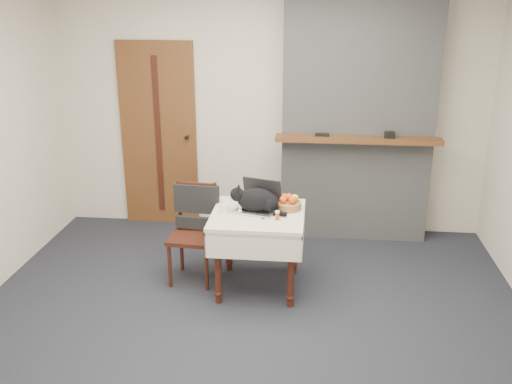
{
  "coord_description": "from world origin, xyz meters",
  "views": [
    {
      "loc": [
        0.49,
        -3.89,
        2.46
      ],
      "look_at": [
        0.01,
        0.51,
        0.91
      ],
      "focal_mm": 40.0,
      "sensor_mm": 36.0,
      "label": 1
    }
  ],
  "objects_px": {
    "door": "(159,135)",
    "pill_bottle": "(277,215)",
    "chair": "(195,218)",
    "cream_jar": "(224,209)",
    "fruit_basket": "(289,203)",
    "side_table": "(258,225)",
    "laptop": "(258,203)",
    "cat": "(258,201)"
  },
  "relations": [
    {
      "from": "cream_jar",
      "to": "pill_bottle",
      "type": "xyz_separation_m",
      "value": [
        0.46,
        -0.11,
        0.0
      ]
    },
    {
      "from": "side_table",
      "to": "chair",
      "type": "height_order",
      "value": "chair"
    },
    {
      "from": "cat",
      "to": "fruit_basket",
      "type": "height_order",
      "value": "cat"
    },
    {
      "from": "laptop",
      "to": "cat",
      "type": "bearing_deg",
      "value": -73.35
    },
    {
      "from": "cream_jar",
      "to": "fruit_basket",
      "type": "relative_size",
      "value": 0.33
    },
    {
      "from": "side_table",
      "to": "laptop",
      "type": "height_order",
      "value": "laptop"
    },
    {
      "from": "door",
      "to": "side_table",
      "type": "relative_size",
      "value": 2.56
    },
    {
      "from": "cream_jar",
      "to": "fruit_basket",
      "type": "height_order",
      "value": "fruit_basket"
    },
    {
      "from": "door",
      "to": "fruit_basket",
      "type": "height_order",
      "value": "door"
    },
    {
      "from": "door",
      "to": "cream_jar",
      "type": "bearing_deg",
      "value": -56.69
    },
    {
      "from": "chair",
      "to": "fruit_basket",
      "type": "bearing_deg",
      "value": 2.38
    },
    {
      "from": "door",
      "to": "chair",
      "type": "xyz_separation_m",
      "value": [
        0.65,
        -1.25,
        -0.44
      ]
    },
    {
      "from": "cat",
      "to": "laptop",
      "type": "bearing_deg",
      "value": 87.37
    },
    {
      "from": "door",
      "to": "chair",
      "type": "distance_m",
      "value": 1.47
    },
    {
      "from": "side_table",
      "to": "laptop",
      "type": "xyz_separation_m",
      "value": [
        -0.0,
        0.08,
        0.18
      ]
    },
    {
      "from": "door",
      "to": "fruit_basket",
      "type": "xyz_separation_m",
      "value": [
        1.48,
        -1.28,
        -0.25
      ]
    },
    {
      "from": "side_table",
      "to": "laptop",
      "type": "bearing_deg",
      "value": 92.85
    },
    {
      "from": "pill_bottle",
      "to": "laptop",
      "type": "bearing_deg",
      "value": 129.4
    },
    {
      "from": "laptop",
      "to": "side_table",
      "type": "bearing_deg",
      "value": -70.02
    },
    {
      "from": "fruit_basket",
      "to": "chair",
      "type": "distance_m",
      "value": 0.85
    },
    {
      "from": "laptop",
      "to": "fruit_basket",
      "type": "height_order",
      "value": "laptop"
    },
    {
      "from": "cream_jar",
      "to": "chair",
      "type": "bearing_deg",
      "value": 148.05
    },
    {
      "from": "door",
      "to": "chair",
      "type": "relative_size",
      "value": 2.27
    },
    {
      "from": "pill_bottle",
      "to": "fruit_basket",
      "type": "xyz_separation_m",
      "value": [
        0.08,
        0.26,
        0.01
      ]
    },
    {
      "from": "cream_jar",
      "to": "cat",
      "type": "bearing_deg",
      "value": 8.68
    },
    {
      "from": "cream_jar",
      "to": "chair",
      "type": "xyz_separation_m",
      "value": [
        -0.3,
        0.18,
        -0.17
      ]
    },
    {
      "from": "door",
      "to": "cat",
      "type": "xyz_separation_m",
      "value": [
        1.22,
        -1.39,
        -0.2
      ]
    },
    {
      "from": "laptop",
      "to": "chair",
      "type": "xyz_separation_m",
      "value": [
        -0.58,
        0.08,
        -0.2
      ]
    },
    {
      "from": "door",
      "to": "pill_bottle",
      "type": "bearing_deg",
      "value": -47.86
    },
    {
      "from": "door",
      "to": "fruit_basket",
      "type": "relative_size",
      "value": 9.05
    },
    {
      "from": "side_table",
      "to": "cat",
      "type": "distance_m",
      "value": 0.22
    },
    {
      "from": "fruit_basket",
      "to": "chair",
      "type": "xyz_separation_m",
      "value": [
        -0.83,
        0.04,
        -0.19
      ]
    },
    {
      "from": "pill_bottle",
      "to": "chair",
      "type": "xyz_separation_m",
      "value": [
        -0.75,
        0.3,
        -0.18
      ]
    },
    {
      "from": "side_table",
      "to": "fruit_basket",
      "type": "xyz_separation_m",
      "value": [
        0.25,
        0.13,
        0.16
      ]
    },
    {
      "from": "cat",
      "to": "chair",
      "type": "bearing_deg",
      "value": 163.95
    },
    {
      "from": "door",
      "to": "chair",
      "type": "bearing_deg",
      "value": -62.66
    },
    {
      "from": "pill_bottle",
      "to": "fruit_basket",
      "type": "relative_size",
      "value": 0.35
    },
    {
      "from": "door",
      "to": "pill_bottle",
      "type": "height_order",
      "value": "door"
    },
    {
      "from": "cat",
      "to": "cream_jar",
      "type": "bearing_deg",
      "value": -173.47
    },
    {
      "from": "fruit_basket",
      "to": "chair",
      "type": "bearing_deg",
      "value": 177.55
    },
    {
      "from": "cream_jar",
      "to": "fruit_basket",
      "type": "bearing_deg",
      "value": 15.63
    },
    {
      "from": "chair",
      "to": "pill_bottle",
      "type": "bearing_deg",
      "value": -16.67
    }
  ]
}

